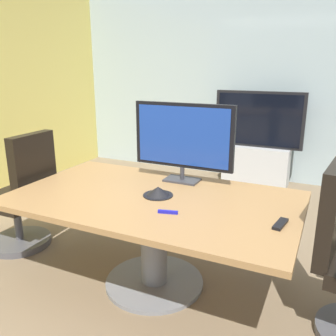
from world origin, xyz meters
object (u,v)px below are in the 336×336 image
object	(u,v)px
office_chair_left	(23,201)
conference_phone	(158,192)
remote_control	(280,224)
tv_monitor	(183,138)
wall_display_unit	(257,154)
conference_table	(154,218)

from	to	relation	value
office_chair_left	conference_phone	distance (m)	1.40
office_chair_left	remote_control	size ratio (longest dim) A/B	6.41
tv_monitor	remote_control	size ratio (longest dim) A/B	4.94
office_chair_left	wall_display_unit	xyz separation A→B (m)	(1.54, 2.75, -0.01)
conference_table	office_chair_left	size ratio (longest dim) A/B	1.90
remote_control	tv_monitor	bearing A→B (deg)	156.93
conference_table	wall_display_unit	distance (m)	2.78
tv_monitor	conference_phone	distance (m)	0.52
office_chair_left	tv_monitor	distance (m)	1.59
conference_phone	remote_control	size ratio (longest dim) A/B	1.29
tv_monitor	office_chair_left	bearing A→B (deg)	-163.44
conference_phone	remote_control	distance (m)	0.90
conference_phone	wall_display_unit	bearing A→B (deg)	86.42
tv_monitor	conference_phone	world-z (taller)	tv_monitor
office_chair_left	tv_monitor	bearing A→B (deg)	105.51
tv_monitor	conference_phone	xyz separation A→B (m)	(-0.02, -0.40, -0.33)
wall_display_unit	conference_phone	distance (m)	2.76
tv_monitor	conference_phone	size ratio (longest dim) A/B	3.82
conference_table	office_chair_left	xyz separation A→B (m)	(-1.35, 0.02, -0.10)
remote_control	conference_table	bearing A→B (deg)	-177.73
wall_display_unit	remote_control	world-z (taller)	wall_display_unit
tv_monitor	wall_display_unit	size ratio (longest dim) A/B	0.64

